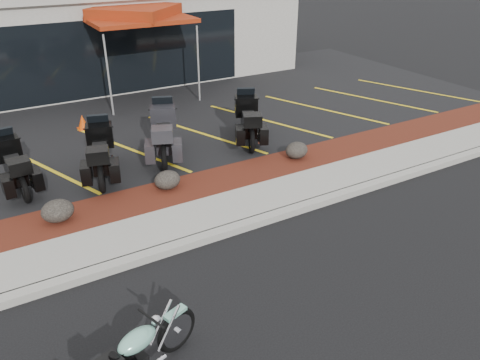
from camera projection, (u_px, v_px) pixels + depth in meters
ground at (229, 266)px, 8.34m from camera, size 90.00×90.00×0.00m
curb at (206, 237)px, 9.00m from camera, size 24.00×0.25×0.15m
sidewalk at (191, 220)px, 9.54m from camera, size 24.00×1.20×0.15m
mulch_bed at (169, 195)px, 10.46m from camera, size 24.00×1.20×0.16m
upper_lot at (103, 122)px, 14.63m from camera, size 26.00×9.60×0.15m
dealership_building at (54, 29)px, 18.57m from camera, size 18.00×8.16×4.00m
boulder_left at (58, 211)px, 9.28m from camera, size 0.64×0.53×0.45m
boulder_mid at (167, 180)px, 10.50m from camera, size 0.59×0.49×0.42m
boulder_right at (297, 150)px, 11.96m from camera, size 0.60×0.50×0.42m
hero_cruiser at (176, 325)px, 6.46m from camera, size 2.59×1.43×0.89m
touring_black_front at (7, 152)px, 10.88m from camera, size 0.97×2.16×1.22m
touring_black_mid at (101, 139)px, 11.54m from camera, size 1.40×2.34×1.28m
touring_grey at (164, 121)px, 12.58m from camera, size 1.71×2.51×1.36m
touring_black_rear at (246, 109)px, 13.50m from camera, size 1.71×2.38×1.30m
traffic_cone at (83, 122)px, 13.82m from camera, size 0.39×0.39×0.42m
popup_canopy at (135, 15)px, 15.60m from camera, size 3.99×3.99×3.06m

